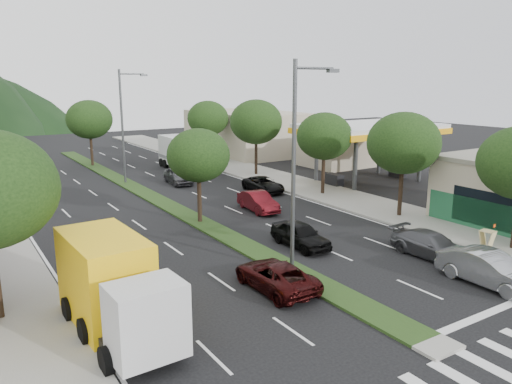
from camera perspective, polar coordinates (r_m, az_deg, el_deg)
ground at (r=19.38m, az=18.95°, el=-15.98°), size 160.00×160.00×0.00m
sidewalk_right at (r=44.85m, az=3.99°, el=1.06°), size 5.00×90.00×0.15m
median at (r=41.62m, az=-12.53°, el=-0.15°), size 1.60×56.00×0.12m
crosswalk at (r=18.40m, az=24.04°, el=-18.05°), size 19.00×2.20×0.01m
gas_canopy at (r=46.16m, az=12.88°, el=6.85°), size 12.20×8.20×5.25m
bldg_right_far at (r=63.94m, az=-1.10°, el=6.85°), size 10.00×16.00×5.20m
tree_r_b at (r=34.25m, az=16.52°, el=5.38°), size 4.80×4.80×6.94m
tree_r_c at (r=39.94m, az=7.80°, el=6.33°), size 4.40×4.40×6.48m
tree_r_d at (r=47.93m, az=0.01°, el=8.01°), size 5.00×5.00×7.17m
tree_r_e at (r=56.60m, az=-5.51°, el=8.37°), size 4.60×4.60×6.71m
tree_med_near at (r=31.75m, az=-6.61°, el=4.17°), size 4.00×4.00×6.02m
tree_med_far at (r=56.10m, az=-18.51°, el=7.86°), size 4.80×4.80×6.94m
streetlight_near at (r=23.22m, az=4.74°, el=3.98°), size 2.60×0.25×10.00m
streetlight_mid at (r=45.57m, az=-14.82°, el=7.86°), size 2.60×0.25×10.00m
sedan_silver at (r=24.99m, az=25.14°, el=-7.98°), size 1.65×4.71×1.55m
suv_maroon at (r=22.34m, az=2.26°, el=-9.53°), size 2.13×4.58×1.27m
car_queue_a at (r=27.86m, az=5.10°, el=-4.88°), size 1.65×4.08×1.39m
car_queue_b at (r=27.75m, az=19.40°, el=-5.73°), size 2.01×4.60×1.32m
car_queue_c at (r=35.26m, az=0.24°, el=-1.10°), size 1.83×4.26×1.36m
car_queue_d at (r=41.35m, az=0.84°, el=0.87°), size 2.30×4.55×1.23m
car_queue_e at (r=45.18m, az=-8.90°, el=1.85°), size 2.06×4.34×1.43m
box_truck at (r=19.21m, az=-16.01°, el=-10.64°), size 2.98×7.09×3.45m
motorhome at (r=51.69m, az=-8.18°, el=4.42°), size 2.96×8.75×3.33m
a_frame_sign at (r=29.60m, az=24.92°, el=-4.81°), size 0.74×0.82×1.44m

